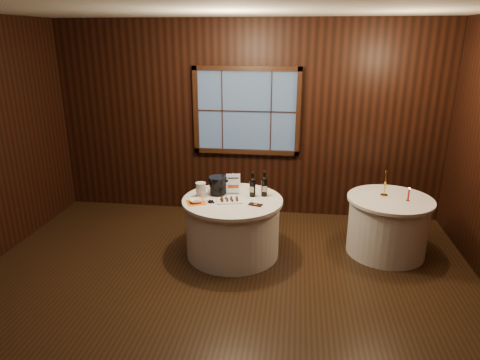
# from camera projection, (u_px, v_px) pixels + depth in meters

# --- Properties ---
(ground) EXTENTS (6.00, 6.00, 0.00)m
(ground) POSITION_uv_depth(u_px,v_px,m) (219.00, 296.00, 4.73)
(ground) COLOR black
(ground) RESTS_ON ground
(back_wall) EXTENTS (6.00, 0.10, 3.00)m
(back_wall) POSITION_uv_depth(u_px,v_px,m) (247.00, 118.00, 6.57)
(back_wall) COLOR black
(back_wall) RESTS_ON ground
(main_table) EXTENTS (1.28, 1.28, 0.77)m
(main_table) POSITION_uv_depth(u_px,v_px,m) (233.00, 226.00, 5.55)
(main_table) COLOR white
(main_table) RESTS_ON ground
(side_table) EXTENTS (1.08, 1.08, 0.77)m
(side_table) POSITION_uv_depth(u_px,v_px,m) (387.00, 225.00, 5.58)
(side_table) COLOR white
(side_table) RESTS_ON ground
(sign_stand) EXTENTS (0.18, 0.11, 0.29)m
(sign_stand) POSITION_uv_depth(u_px,v_px,m) (233.00, 187.00, 5.56)
(sign_stand) COLOR #BBBAC2
(sign_stand) RESTS_ON main_table
(port_bottle_left) EXTENTS (0.08, 0.08, 0.32)m
(port_bottle_left) POSITION_uv_depth(u_px,v_px,m) (253.00, 186.00, 5.48)
(port_bottle_left) COLOR black
(port_bottle_left) RESTS_ON main_table
(port_bottle_right) EXTENTS (0.08, 0.09, 0.34)m
(port_bottle_right) POSITION_uv_depth(u_px,v_px,m) (264.00, 185.00, 5.49)
(port_bottle_right) COLOR black
(port_bottle_right) RESTS_ON main_table
(ice_bucket) EXTENTS (0.24, 0.24, 0.24)m
(ice_bucket) POSITION_uv_depth(u_px,v_px,m) (218.00, 185.00, 5.55)
(ice_bucket) COLOR black
(ice_bucket) RESTS_ON main_table
(chocolate_plate) EXTENTS (0.35, 0.28, 0.04)m
(chocolate_plate) POSITION_uv_depth(u_px,v_px,m) (229.00, 200.00, 5.34)
(chocolate_plate) COLOR white
(chocolate_plate) RESTS_ON main_table
(chocolate_box) EXTENTS (0.18, 0.13, 0.01)m
(chocolate_box) POSITION_uv_depth(u_px,v_px,m) (255.00, 205.00, 5.23)
(chocolate_box) COLOR black
(chocolate_box) RESTS_ON main_table
(grape_bunch) EXTENTS (0.15, 0.08, 0.03)m
(grape_bunch) POSITION_uv_depth(u_px,v_px,m) (211.00, 201.00, 5.30)
(grape_bunch) COLOR black
(grape_bunch) RESTS_ON main_table
(glass_pitcher) EXTENTS (0.18, 0.14, 0.19)m
(glass_pitcher) POSITION_uv_depth(u_px,v_px,m) (201.00, 190.00, 5.47)
(glass_pitcher) COLOR silver
(glass_pitcher) RESTS_ON main_table
(orange_napkin) EXTENTS (0.30, 0.30, 0.00)m
(orange_napkin) POSITION_uv_depth(u_px,v_px,m) (196.00, 202.00, 5.31)
(orange_napkin) COLOR orange
(orange_napkin) RESTS_ON main_table
(cracker_bowl) EXTENTS (0.21, 0.21, 0.04)m
(cracker_bowl) POSITION_uv_depth(u_px,v_px,m) (196.00, 201.00, 5.31)
(cracker_bowl) COLOR white
(cracker_bowl) RESTS_ON orange_napkin
(brass_candlestick) EXTENTS (0.10, 0.10, 0.35)m
(brass_candlestick) POSITION_uv_depth(u_px,v_px,m) (385.00, 187.00, 5.49)
(brass_candlestick) COLOR gold
(brass_candlestick) RESTS_ON side_table
(red_candle) EXTENTS (0.05, 0.05, 0.18)m
(red_candle) POSITION_uv_depth(u_px,v_px,m) (408.00, 196.00, 5.33)
(red_candle) COLOR gold
(red_candle) RESTS_ON side_table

